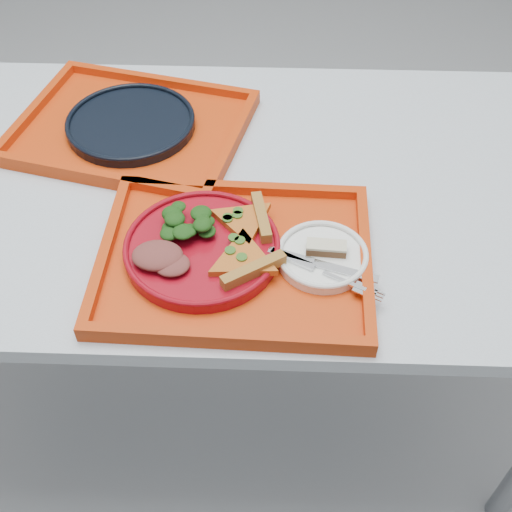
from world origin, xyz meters
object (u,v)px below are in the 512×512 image
tray_far (132,130)px  dinner_plate (202,249)px  tray_main (235,261)px  navy_plate (131,125)px  dessert_bar (326,248)px

tray_far → dinner_plate: bearing=-49.1°
dinner_plate → tray_far: bearing=117.4°
tray_main → navy_plate: 0.42m
navy_plate → dinner_plate: bearing=-62.6°
tray_far → dessert_bar: bearing=-28.6°
tray_far → navy_plate: 0.01m
tray_main → dessert_bar: dessert_bar is taller
tray_main → dinner_plate: 0.06m
dinner_plate → navy_plate: size_ratio=1.00×
tray_main → dessert_bar: 0.15m
tray_main → dessert_bar: bearing=4.4°
navy_plate → dessert_bar: dessert_bar is taller
navy_plate → tray_main: bearing=-56.6°
dessert_bar → tray_far: bearing=141.7°
dinner_plate → navy_plate: (-0.18, 0.34, -0.00)m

